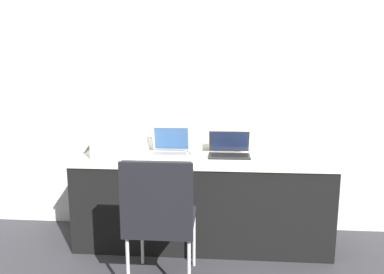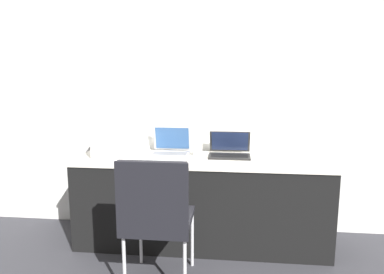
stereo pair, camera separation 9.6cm
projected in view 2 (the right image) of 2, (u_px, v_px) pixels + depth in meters
The scene contains 9 objects.
ground_plane at pixel (198, 259), 2.98m from camera, with size 14.00×14.00×0.00m, color #333338.
wall_back at pixel (205, 90), 3.38m from camera, with size 8.00×0.05×2.60m.
table at pixel (202, 201), 3.20m from camera, with size 2.12×0.61×0.75m.
printer at pixel (119, 138), 3.25m from camera, with size 0.38×0.37×0.27m.
laptop_left at pixel (171, 148), 3.30m from camera, with size 0.34×0.28×0.24m.
laptop_right at pixel (230, 151), 3.22m from camera, with size 0.35×0.28×0.21m.
external_keyboard at pixel (162, 160), 3.05m from camera, with size 0.37×0.14×0.02m.
coffee_cup at pixel (198, 149), 3.22m from camera, with size 0.09×0.09×0.12m.
chair at pixel (156, 210), 2.45m from camera, with size 0.46×0.50×0.94m.
Camera 2 is at (0.25, -2.74, 1.51)m, focal length 35.00 mm.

